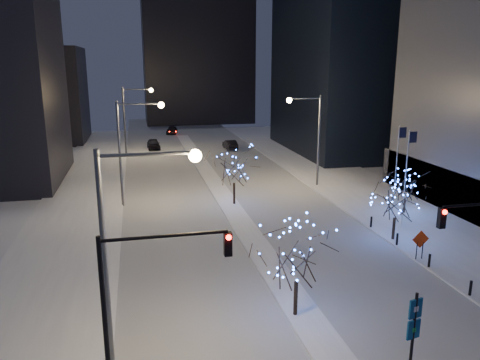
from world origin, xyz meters
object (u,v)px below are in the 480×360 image
object	(u,v)px
street_lamp_w_mid	(131,139)
holiday_tree_plaza_far	(406,186)
street_lamp_east	(311,129)
traffic_signal_west	(143,286)
street_lamp_w_near	(128,229)
car_far	(172,130)
street_lamp_w_far	(131,112)
holiday_tree_plaza_near	(396,200)
holiday_tree_median_near	(297,253)
car_mid	(230,145)
holiday_tree_median_far	(234,166)
car_near	(154,144)
wayfinding_sign	(414,325)
construction_sign	(420,242)

from	to	relation	value
street_lamp_w_mid	holiday_tree_plaza_far	bearing A→B (deg)	-18.61
street_lamp_east	traffic_signal_west	xyz separation A→B (m)	(-18.52, -30.00, -1.69)
street_lamp_w_near	car_far	xyz separation A→B (m)	(7.28, 71.46, -5.82)
street_lamp_w_mid	street_lamp_w_far	world-z (taller)	same
street_lamp_w_mid	street_lamp_east	xyz separation A→B (m)	(19.02, 3.00, -0.05)
traffic_signal_west	holiday_tree_plaza_near	distance (m)	23.16
street_lamp_w_far	holiday_tree_median_near	world-z (taller)	street_lamp_w_far
street_lamp_w_far	holiday_tree_plaza_near	size ratio (longest dim) A/B	1.96
car_mid	car_far	xyz separation A→B (m)	(-7.71, 18.89, -0.07)
holiday_tree_median_far	holiday_tree_plaza_far	size ratio (longest dim) A/B	1.32
street_lamp_w_near	car_mid	size ratio (longest dim) A/B	2.21
car_near	holiday_tree_plaza_far	size ratio (longest dim) A/B	1.07
car_mid	wayfinding_sign	world-z (taller)	wayfinding_sign
holiday_tree_plaza_far	construction_sign	distance (m)	10.79
car_mid	holiday_tree_median_near	world-z (taller)	holiday_tree_median_near
car_mid	wayfinding_sign	xyz separation A→B (m)	(-3.16, -55.99, 1.64)
street_lamp_east	construction_sign	size ratio (longest dim) A/B	4.76
street_lamp_w_mid	car_far	distance (m)	47.39
traffic_signal_west	car_near	distance (m)	57.68
street_lamp_w_near	car_near	world-z (taller)	street_lamp_w_near
holiday_tree_plaza_near	holiday_tree_median_near	bearing A→B (deg)	-140.96
street_lamp_w_near	car_mid	bearing A→B (deg)	74.08
holiday_tree_plaza_far	street_lamp_w_mid	bearing A→B (deg)	161.39
holiday_tree_plaza_near	construction_sign	distance (m)	4.30
holiday_tree_median_far	street_lamp_w_near	bearing A→B (deg)	-112.32
car_near	holiday_tree_plaza_near	size ratio (longest dim) A/B	0.92
street_lamp_east	car_near	world-z (taller)	street_lamp_east
car_near	wayfinding_sign	xyz separation A→B (m)	(8.71, -58.89, 1.59)
street_lamp_w_far	wayfinding_sign	world-z (taller)	street_lamp_w_far
street_lamp_w_mid	holiday_tree_median_far	xyz separation A→B (m)	(9.44, -2.01, -2.59)
holiday_tree_plaza_far	wayfinding_sign	bearing A→B (deg)	-120.76
holiday_tree_plaza_far	wayfinding_sign	world-z (taller)	holiday_tree_plaza_far
street_lamp_w_far	holiday_tree_plaza_far	distance (m)	41.00
street_lamp_east	holiday_tree_plaza_near	distance (m)	17.13
street_lamp_w_mid	street_lamp_east	size ratio (longest dim) A/B	1.00
car_near	holiday_tree_median_far	size ratio (longest dim) A/B	0.81
street_lamp_w_near	holiday_tree_plaza_far	bearing A→B (deg)	35.28
street_lamp_w_near	holiday_tree_median_far	distance (m)	24.99
street_lamp_w_far	wayfinding_sign	xyz separation A→B (m)	(11.83, -53.41, -4.11)
wayfinding_sign	construction_sign	world-z (taller)	wayfinding_sign
holiday_tree_plaza_far	street_lamp_w_near	bearing A→B (deg)	-144.72
car_near	street_lamp_w_far	bearing A→B (deg)	-121.77
car_mid	holiday_tree_plaza_far	xyz separation A→B (m)	(8.95, -35.64, 1.90)
construction_sign	street_lamp_w_far	bearing A→B (deg)	114.15
traffic_signal_west	car_mid	size ratio (longest dim) A/B	1.54
car_far	holiday_tree_median_far	bearing A→B (deg)	-77.72
car_near	construction_sign	bearing A→B (deg)	-73.58
holiday_tree_plaza_far	construction_sign	world-z (taller)	holiday_tree_plaza_far
street_lamp_w_far	holiday_tree_median_near	size ratio (longest dim) A/B	1.83
street_lamp_w_far	car_near	bearing A→B (deg)	60.30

